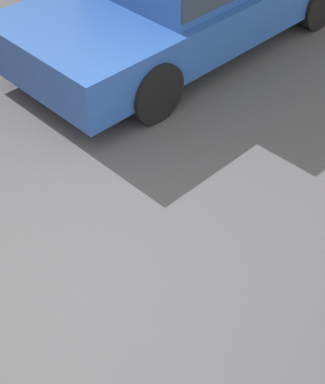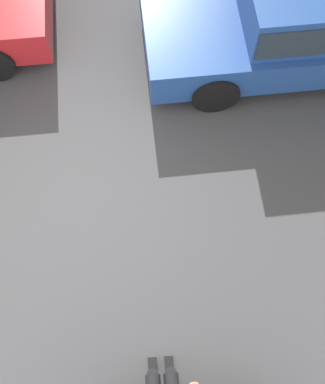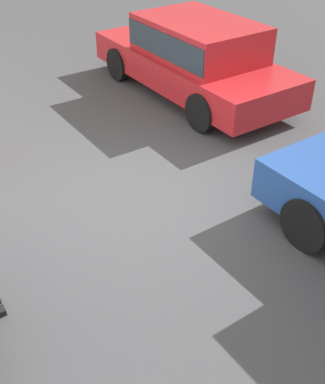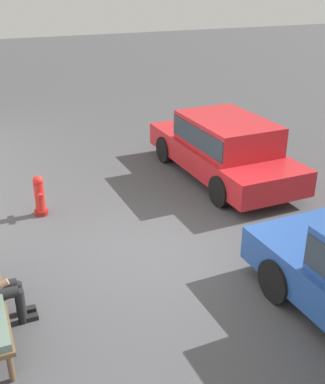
# 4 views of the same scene
# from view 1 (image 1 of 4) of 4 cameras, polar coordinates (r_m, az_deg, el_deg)

# --- Properties ---
(ground_plane) EXTENTS (60.00, 60.00, 0.00)m
(ground_plane) POSITION_cam_1_polar(r_m,az_deg,el_deg) (4.63, -8.45, -7.43)
(ground_plane) COLOR #424244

